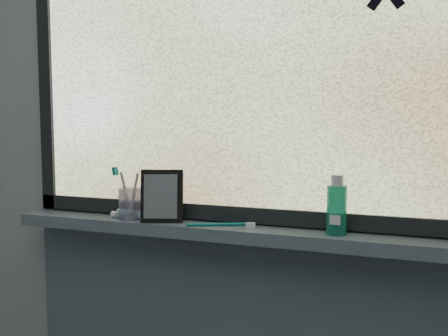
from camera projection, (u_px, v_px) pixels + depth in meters
wall_back at (251, 152)px, 1.60m from camera, size 3.00×0.01×2.50m
windowsill at (244, 233)px, 1.55m from camera, size 1.62×0.14×0.04m
window_pane at (250, 62)px, 1.55m from camera, size 1.50×0.01×1.00m
frame_bottom at (249, 215)px, 1.59m from camera, size 1.60×0.03×0.05m
frame_left at (47, 71)px, 1.82m from camera, size 0.05×0.03×1.10m
vanity_mirror at (162, 196)px, 1.62m from camera, size 0.15×0.11×0.17m
toothpaste_tube at (131, 214)px, 1.68m from camera, size 0.19×0.08×0.03m
toothbrush_cup at (130, 204)px, 1.67m from camera, size 0.10×0.10×0.10m
toothbrush_lying at (217, 224)px, 1.56m from camera, size 0.23×0.11×0.02m
mouthwash_bottle at (337, 205)px, 1.44m from camera, size 0.06×0.06×0.14m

